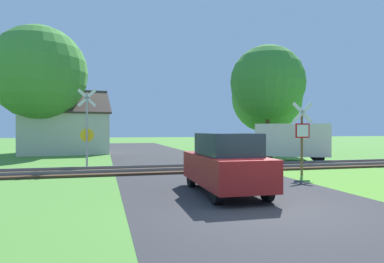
% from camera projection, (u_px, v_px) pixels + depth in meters
% --- Properties ---
extents(ground_plane, '(160.00, 160.00, 0.00)m').
position_uv_depth(ground_plane, '(270.00, 210.00, 7.96)').
color(ground_plane, '#4C8433').
extents(road_asphalt, '(6.57, 80.00, 0.01)m').
position_uv_depth(road_asphalt, '(237.00, 195.00, 9.89)').
color(road_asphalt, '#2D2D30').
rests_on(road_asphalt, ground).
extents(rail_track, '(60.00, 2.60, 0.22)m').
position_uv_depth(rail_track, '(187.00, 169.00, 15.89)').
color(rail_track, '#422D1E').
rests_on(rail_track, ground).
extents(stop_sign_near, '(0.87, 0.19, 3.03)m').
position_uv_depth(stop_sign_near, '(302.00, 134.00, 14.17)').
color(stop_sign_near, brown).
rests_on(stop_sign_near, ground).
extents(crossing_sign_far, '(0.88, 0.13, 3.86)m').
position_uv_depth(crossing_sign_far, '(87.00, 126.00, 16.34)').
color(crossing_sign_far, '#9E9EA5').
rests_on(crossing_sign_far, ground).
extents(house, '(7.35, 6.46, 5.14)m').
position_uv_depth(house, '(64.00, 131.00, 27.39)').
color(house, beige).
rests_on(house, ground).
extents(tree_far, '(6.27, 6.27, 7.93)m').
position_uv_depth(tree_far, '(267.00, 98.00, 30.71)').
color(tree_far, '#513823').
rests_on(tree_far, ground).
extents(tree_left, '(6.85, 6.85, 9.45)m').
position_uv_depth(tree_left, '(39.00, 73.00, 24.83)').
color(tree_left, '#513823').
rests_on(tree_left, ground).
extents(tree_right, '(5.88, 5.88, 8.57)m').
position_uv_depth(tree_right, '(268.00, 83.00, 26.98)').
color(tree_right, '#513823').
rests_on(tree_right, ground).
extents(mail_truck, '(5.19, 3.99, 2.24)m').
position_uv_depth(mail_truck, '(289.00, 141.00, 20.46)').
color(mail_truck, silver).
rests_on(mail_truck, ground).
extents(parked_car, '(1.72, 4.03, 1.78)m').
position_uv_depth(parked_car, '(225.00, 163.00, 10.03)').
color(parked_car, maroon).
rests_on(parked_car, ground).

